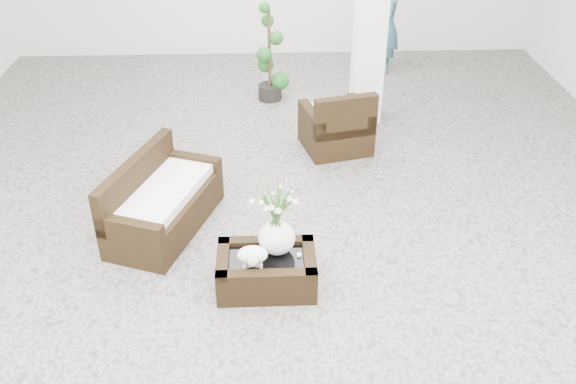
{
  "coord_description": "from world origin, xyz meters",
  "views": [
    {
      "loc": [
        -0.21,
        -5.15,
        3.85
      ],
      "look_at": [
        0.0,
        -0.1,
        0.62
      ],
      "focal_mm": 38.66,
      "sensor_mm": 36.0,
      "label": 1
    }
  ],
  "objects_px": {
    "coffee_table": "(267,272)",
    "topiary": "(269,53)",
    "loveseat": "(163,196)",
    "armchair": "(336,118)"
  },
  "relations": [
    {
      "from": "loveseat",
      "to": "topiary",
      "type": "height_order",
      "value": "topiary"
    },
    {
      "from": "coffee_table",
      "to": "loveseat",
      "type": "height_order",
      "value": "loveseat"
    },
    {
      "from": "coffee_table",
      "to": "armchair",
      "type": "distance_m",
      "value": 2.83
    },
    {
      "from": "armchair",
      "to": "loveseat",
      "type": "bearing_deg",
      "value": 26.81
    },
    {
      "from": "armchair",
      "to": "topiary",
      "type": "relative_size",
      "value": 0.58
    },
    {
      "from": "coffee_table",
      "to": "armchair",
      "type": "bearing_deg",
      "value": 70.89
    },
    {
      "from": "coffee_table",
      "to": "loveseat",
      "type": "relative_size",
      "value": 0.62
    },
    {
      "from": "coffee_table",
      "to": "topiary",
      "type": "relative_size",
      "value": 0.63
    },
    {
      "from": "topiary",
      "to": "armchair",
      "type": "bearing_deg",
      "value": -62.54
    },
    {
      "from": "armchair",
      "to": "topiary",
      "type": "xyz_separation_m",
      "value": [
        -0.82,
        1.57,
        0.3
      ]
    }
  ]
}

